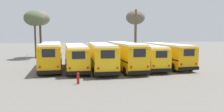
% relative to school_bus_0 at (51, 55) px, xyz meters
% --- Properties ---
extents(ground_plane, '(160.00, 160.00, 0.00)m').
position_rel_school_bus_0_xyz_m(ground_plane, '(7.44, -0.88, -1.77)').
color(ground_plane, '#66635E').
extents(school_bus_0, '(2.66, 10.08, 3.28)m').
position_rel_school_bus_0_xyz_m(school_bus_0, '(0.00, 0.00, 0.00)').
color(school_bus_0, '#E5A00C').
rests_on(school_bus_0, ground).
extents(school_bus_1, '(2.61, 10.47, 3.07)m').
position_rel_school_bus_0_xyz_m(school_bus_1, '(2.98, -0.82, -0.10)').
color(school_bus_1, yellow).
rests_on(school_bus_1, ground).
extents(school_bus_2, '(2.88, 10.30, 3.23)m').
position_rel_school_bus_0_xyz_m(school_bus_2, '(5.95, -1.95, -0.02)').
color(school_bus_2, yellow).
rests_on(school_bus_2, ground).
extents(school_bus_3, '(2.67, 10.78, 3.32)m').
position_rel_school_bus_0_xyz_m(school_bus_3, '(8.93, -1.64, 0.02)').
color(school_bus_3, '#EAAA0F').
rests_on(school_bus_3, ground).
extents(school_bus_4, '(2.72, 10.80, 2.98)m').
position_rel_school_bus_0_xyz_m(school_bus_4, '(11.91, -0.90, -0.14)').
color(school_bus_4, yellow).
rests_on(school_bus_4, ground).
extents(school_bus_5, '(3.12, 10.25, 3.10)m').
position_rel_school_bus_0_xyz_m(school_bus_5, '(14.89, -0.83, -0.08)').
color(school_bus_5, '#E5A00C').
rests_on(school_bus_5, ground).
extents(utility_pole, '(1.80, 0.36, 8.59)m').
position_rel_school_bus_0_xyz_m(utility_pole, '(13.70, 8.90, 2.62)').
color(utility_pole, brown).
rests_on(utility_pole, ground).
extents(bare_tree_0, '(3.64, 3.64, 8.46)m').
position_rel_school_bus_0_xyz_m(bare_tree_0, '(-3.50, 12.83, 5.26)').
color(bare_tree_0, '#473323').
rests_on(bare_tree_0, ground).
extents(bare_tree_1, '(3.96, 3.96, 9.28)m').
position_rel_school_bus_0_xyz_m(bare_tree_1, '(16.12, 16.76, 5.92)').
color(bare_tree_1, brown).
rests_on(bare_tree_1, ground).
extents(bare_tree_2, '(3.64, 3.64, 8.65)m').
position_rel_school_bus_0_xyz_m(bare_tree_2, '(-2.90, 15.39, 5.40)').
color(bare_tree_2, '#473323').
rests_on(bare_tree_2, ground).
extents(fence_line, '(22.95, 0.06, 1.42)m').
position_rel_school_bus_0_xyz_m(fence_line, '(7.44, 7.08, -0.78)').
color(fence_line, '#939399').
rests_on(fence_line, ground).
extents(fire_hydrant, '(0.24, 0.24, 1.03)m').
position_rel_school_bus_0_xyz_m(fire_hydrant, '(2.84, -8.50, -1.25)').
color(fire_hydrant, '#B21414').
rests_on(fire_hydrant, ground).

